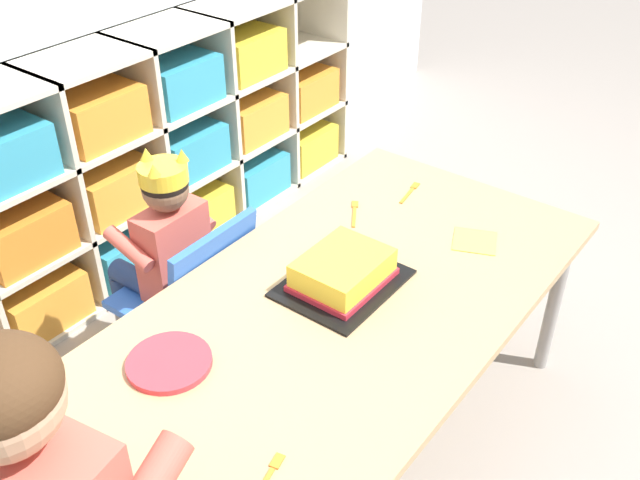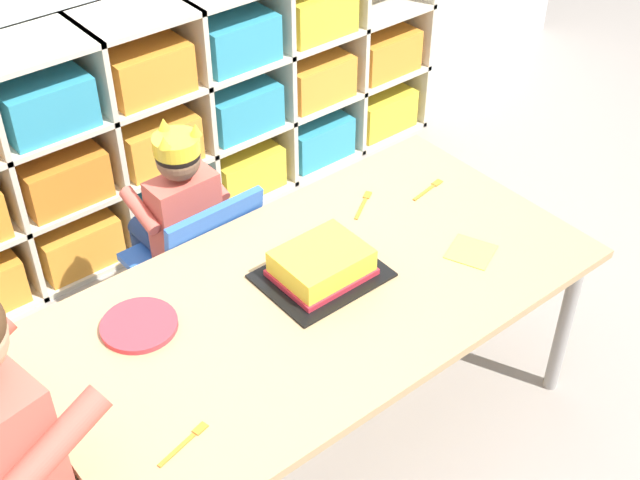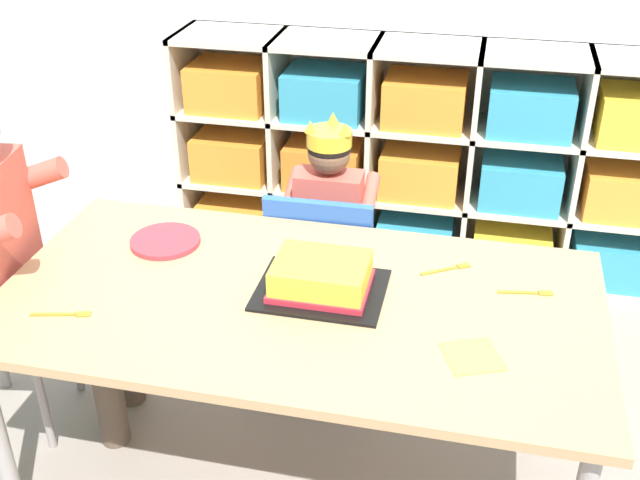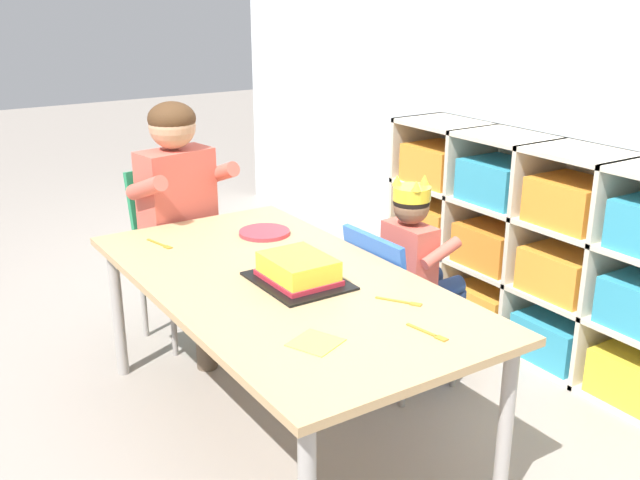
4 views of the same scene
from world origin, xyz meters
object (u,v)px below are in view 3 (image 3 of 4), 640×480
(adult_helper_seated, at_px, (8,234))
(fork_near_cake_tray, at_px, (65,314))
(fork_near_child_seat, at_px, (449,269))
(child_with_crown, at_px, (331,205))
(paper_plate_stack, at_px, (165,241))
(classroom_chair_blue, at_px, (324,258))
(activity_table, at_px, (299,313))
(fork_by_napkin, at_px, (529,293))
(birthday_cake_on_tray, at_px, (321,279))

(adult_helper_seated, xyz_separation_m, fork_near_cake_tray, (0.28, -0.22, -0.07))
(adult_helper_seated, distance_m, fork_near_child_seat, 1.19)
(child_with_crown, height_order, paper_plate_stack, child_with_crown)
(child_with_crown, bearing_deg, classroom_chair_blue, 89.91)
(activity_table, distance_m, fork_by_napkin, 0.59)
(classroom_chair_blue, distance_m, paper_plate_stack, 0.55)
(activity_table, distance_m, paper_plate_stack, 0.47)
(child_with_crown, bearing_deg, paper_plate_stack, 48.45)
(paper_plate_stack, bearing_deg, birthday_cake_on_tray, -16.37)
(classroom_chair_blue, distance_m, birthday_cake_on_tray, 0.54)
(activity_table, xyz_separation_m, paper_plate_stack, (-0.43, 0.18, 0.06))
(fork_near_child_seat, distance_m, fork_by_napkin, 0.22)
(classroom_chair_blue, xyz_separation_m, paper_plate_stack, (-0.38, -0.34, 0.20))
(activity_table, xyz_separation_m, fork_near_cake_tray, (-0.53, -0.20, 0.05))
(fork_near_child_seat, bearing_deg, paper_plate_stack, -30.03)
(birthday_cake_on_tray, xyz_separation_m, fork_by_napkin, (0.52, 0.11, -0.03))
(child_with_crown, xyz_separation_m, fork_near_cake_tray, (-0.49, -0.83, 0.06))
(adult_helper_seated, xyz_separation_m, fork_near_child_seat, (1.17, 0.20, -0.07))
(child_with_crown, bearing_deg, activity_table, 93.34)
(classroom_chair_blue, xyz_separation_m, child_with_crown, (-0.00, 0.11, 0.13))
(classroom_chair_blue, relative_size, birthday_cake_on_tray, 1.95)
(activity_table, relative_size, adult_helper_seated, 1.46)
(activity_table, bearing_deg, birthday_cake_on_tray, 37.23)
(activity_table, height_order, child_with_crown, child_with_crown)
(child_with_crown, height_order, fork_by_napkin, child_with_crown)
(activity_table, height_order, birthday_cake_on_tray, birthday_cake_on_tray)
(fork_near_child_seat, relative_size, fork_by_napkin, 0.93)
(classroom_chair_blue, height_order, child_with_crown, child_with_crown)
(child_with_crown, relative_size, fork_near_child_seat, 6.30)
(child_with_crown, distance_m, birthday_cake_on_tray, 0.60)
(adult_helper_seated, relative_size, birthday_cake_on_tray, 3.20)
(child_with_crown, relative_size, adult_helper_seated, 0.79)
(child_with_crown, relative_size, fork_near_cake_tray, 5.65)
(birthday_cake_on_tray, bearing_deg, activity_table, -142.77)
(activity_table, relative_size, fork_near_child_seat, 11.58)
(child_with_crown, distance_m, adult_helper_seated, 0.98)
(paper_plate_stack, bearing_deg, fork_near_child_seat, 2.59)
(activity_table, distance_m, classroom_chair_blue, 0.54)
(fork_by_napkin, bearing_deg, fork_near_child_seat, -28.37)
(child_with_crown, bearing_deg, birthday_cake_on_tray, 98.41)
(paper_plate_stack, relative_size, fork_by_napkin, 1.40)
(adult_helper_seated, xyz_separation_m, birthday_cake_on_tray, (0.86, 0.02, -0.03))
(classroom_chair_blue, height_order, adult_helper_seated, adult_helper_seated)
(paper_plate_stack, bearing_deg, classroom_chair_blue, 41.27)
(paper_plate_stack, height_order, fork_near_child_seat, paper_plate_stack)
(birthday_cake_on_tray, bearing_deg, child_with_crown, 99.43)
(adult_helper_seated, bearing_deg, fork_near_child_seat, -89.79)
(activity_table, relative_size, fork_by_napkin, 10.81)
(classroom_chair_blue, distance_m, fork_near_cake_tray, 0.89)
(activity_table, xyz_separation_m, fork_by_napkin, (0.57, 0.14, 0.05))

